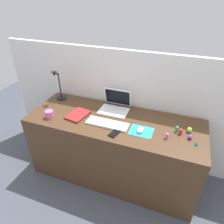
# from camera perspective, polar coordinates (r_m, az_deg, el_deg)

# --- Properties ---
(ground_plane) EXTENTS (6.00, 6.00, 0.00)m
(ground_plane) POSITION_cam_1_polar(r_m,az_deg,el_deg) (2.50, 0.55, -16.42)
(ground_plane) COLOR #474C56
(back_wall) EXTENTS (2.96, 0.05, 1.34)m
(back_wall) POSITION_cam_1_polar(r_m,az_deg,el_deg) (2.34, 3.71, 1.03)
(back_wall) COLOR silver
(back_wall) RESTS_ON ground_plane
(desk) EXTENTS (1.76, 0.65, 0.74)m
(desk) POSITION_cam_1_polar(r_m,az_deg,el_deg) (2.24, 0.60, -10.14)
(desk) COLOR #4C331E
(desk) RESTS_ON ground_plane
(laptop) EXTENTS (0.30, 0.26, 0.21)m
(laptop) POSITION_cam_1_polar(r_m,az_deg,el_deg) (2.16, 0.99, 2.05)
(laptop) COLOR white
(laptop) RESTS_ON desk
(keyboard) EXTENTS (0.41, 0.13, 0.02)m
(keyboard) POSITION_cam_1_polar(r_m,az_deg,el_deg) (1.94, -1.31, -3.32)
(keyboard) COLOR white
(keyboard) RESTS_ON desk
(mousepad) EXTENTS (0.21, 0.17, 0.00)m
(mousepad) POSITION_cam_1_polar(r_m,az_deg,el_deg) (1.88, 8.22, -5.39)
(mousepad) COLOR #28B7CC
(mousepad) RESTS_ON desk
(mouse) EXTENTS (0.06, 0.10, 0.03)m
(mouse) POSITION_cam_1_polar(r_m,az_deg,el_deg) (1.86, 7.94, -4.99)
(mouse) COLOR white
(mouse) RESTS_ON mousepad
(cell_phone) EXTENTS (0.09, 0.14, 0.01)m
(cell_phone) POSITION_cam_1_polar(r_m,az_deg,el_deg) (1.83, 0.75, -5.98)
(cell_phone) COLOR black
(cell_phone) RESTS_ON desk
(desk_lamp) EXTENTS (0.11, 0.15, 0.36)m
(desk_lamp) POSITION_cam_1_polar(r_m,az_deg,el_deg) (2.38, -14.88, 7.03)
(desk_lamp) COLOR black
(desk_lamp) RESTS_ON desk
(notebook_pad) EXTENTS (0.21, 0.26, 0.02)m
(notebook_pad) POSITION_cam_1_polar(r_m,az_deg,el_deg) (2.10, -9.55, -0.80)
(notebook_pad) COLOR maroon
(notebook_pad) RESTS_ON desk
(coffee_mug) EXTENTS (0.08, 0.08, 0.08)m
(coffee_mug) POSITION_cam_1_polar(r_m,az_deg,el_deg) (2.13, -17.22, -0.59)
(coffee_mug) COLOR pink
(coffee_mug) RESTS_ON desk
(toy_figurine_pink) EXTENTS (0.03, 0.03, 0.06)m
(toy_figurine_pink) POSITION_cam_1_polar(r_m,az_deg,el_deg) (1.83, 15.21, -6.43)
(toy_figurine_pink) COLOR pink
(toy_figurine_pink) RESTS_ON desk
(toy_figurine_red) EXTENTS (0.03, 0.03, 0.06)m
(toy_figurine_red) POSITION_cam_1_polar(r_m,az_deg,el_deg) (1.91, 18.77, -5.23)
(toy_figurine_red) COLOR red
(toy_figurine_red) RESTS_ON desk
(toy_figurine_lime) EXTENTS (0.05, 0.05, 0.05)m
(toy_figurine_lime) POSITION_cam_1_polar(r_m,az_deg,el_deg) (1.97, 20.96, -4.73)
(toy_figurine_lime) COLOR #8CDB33
(toy_figurine_lime) RESTS_ON desk
(toy_figurine_teal) EXTENTS (0.04, 0.04, 0.04)m
(toy_figurine_teal) POSITION_cam_1_polar(r_m,az_deg,el_deg) (1.84, 22.68, -8.26)
(toy_figurine_teal) COLOR teal
(toy_figurine_teal) RESTS_ON desk
(toy_figurine_purple) EXTENTS (0.04, 0.04, 0.04)m
(toy_figurine_purple) POSITION_cam_1_polar(r_m,az_deg,el_deg) (1.89, 21.11, -6.62)
(toy_figurine_purple) COLOR purple
(toy_figurine_purple) RESTS_ON desk
(toy_figurine_green) EXTENTS (0.03, 0.03, 0.06)m
(toy_figurine_green) POSITION_cam_1_polar(r_m,az_deg,el_deg) (1.93, 17.83, -4.56)
(toy_figurine_green) COLOR green
(toy_figurine_green) RESTS_ON desk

